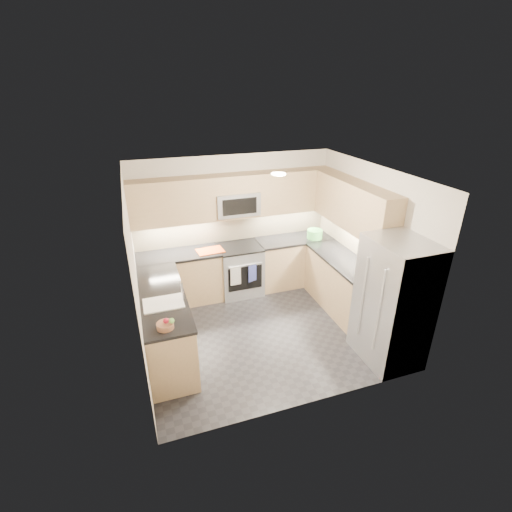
{
  "coord_description": "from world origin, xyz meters",
  "views": [
    {
      "loc": [
        -1.69,
        -4.59,
        3.59
      ],
      "look_at": [
        0.0,
        0.35,
        1.15
      ],
      "focal_mm": 26.0,
      "sensor_mm": 36.0,
      "label": 1
    }
  ],
  "objects_px": {
    "microwave": "(236,203)",
    "utensil_bowl": "(315,234)",
    "refrigerator": "(393,302)",
    "cutting_board": "(210,251)",
    "fruit_basket": "(165,326)",
    "gas_range": "(240,270)"
  },
  "relations": [
    {
      "from": "microwave",
      "to": "refrigerator",
      "type": "xyz_separation_m",
      "value": [
        1.45,
        -2.55,
        -0.8
      ]
    },
    {
      "from": "microwave",
      "to": "fruit_basket",
      "type": "height_order",
      "value": "microwave"
    },
    {
      "from": "refrigerator",
      "to": "fruit_basket",
      "type": "distance_m",
      "value": 3.01
    },
    {
      "from": "cutting_board",
      "to": "refrigerator",
      "type": "bearing_deg",
      "value": -50.01
    },
    {
      "from": "gas_range",
      "to": "utensil_bowl",
      "type": "distance_m",
      "value": 1.56
    },
    {
      "from": "gas_range",
      "to": "fruit_basket",
      "type": "bearing_deg",
      "value": -126.48
    },
    {
      "from": "microwave",
      "to": "utensil_bowl",
      "type": "xyz_separation_m",
      "value": [
        1.45,
        -0.23,
        -0.68
      ]
    },
    {
      "from": "microwave",
      "to": "fruit_basket",
      "type": "distance_m",
      "value": 2.78
    },
    {
      "from": "utensil_bowl",
      "to": "cutting_board",
      "type": "bearing_deg",
      "value": 178.44
    },
    {
      "from": "refrigerator",
      "to": "cutting_board",
      "type": "relative_size",
      "value": 3.97
    },
    {
      "from": "cutting_board",
      "to": "fruit_basket",
      "type": "height_order",
      "value": "fruit_basket"
    },
    {
      "from": "microwave",
      "to": "utensil_bowl",
      "type": "height_order",
      "value": "microwave"
    },
    {
      "from": "utensil_bowl",
      "to": "fruit_basket",
      "type": "xyz_separation_m",
      "value": [
        -2.98,
        -1.97,
        -0.04
      ]
    },
    {
      "from": "microwave",
      "to": "cutting_board",
      "type": "distance_m",
      "value": 0.95
    },
    {
      "from": "gas_range",
      "to": "refrigerator",
      "type": "height_order",
      "value": "refrigerator"
    },
    {
      "from": "microwave",
      "to": "cutting_board",
      "type": "height_order",
      "value": "microwave"
    },
    {
      "from": "cutting_board",
      "to": "fruit_basket",
      "type": "bearing_deg",
      "value": -116.04
    },
    {
      "from": "gas_range",
      "to": "microwave",
      "type": "relative_size",
      "value": 1.2
    },
    {
      "from": "microwave",
      "to": "utensil_bowl",
      "type": "relative_size",
      "value": 2.65
    },
    {
      "from": "gas_range",
      "to": "utensil_bowl",
      "type": "relative_size",
      "value": 3.17
    },
    {
      "from": "utensil_bowl",
      "to": "refrigerator",
      "type": "bearing_deg",
      "value": -89.95
    },
    {
      "from": "refrigerator",
      "to": "fruit_basket",
      "type": "xyz_separation_m",
      "value": [
        -2.99,
        0.35,
        0.08
      ]
    }
  ]
}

